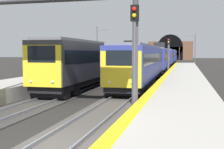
{
  "coord_description": "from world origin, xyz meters",
  "views": [
    {
      "loc": [
        -8.79,
        -4.23,
        3.24
      ],
      "look_at": [
        13.09,
        1.37,
        1.5
      ],
      "focal_mm": 46.57,
      "sensor_mm": 36.0,
      "label": 1
    }
  ],
  "objects_px": {
    "railway_signal_near": "(135,54)",
    "railway_signal_far": "(179,53)",
    "railway_signal_mid": "(168,54)",
    "catenary_mast_near": "(97,48)",
    "train_adjacent_platform": "(115,59)",
    "overhead_signal_gantry": "(56,16)",
    "catenary_mast_far": "(195,49)",
    "train_main_approaching": "(164,57)"
  },
  "relations": [
    {
      "from": "train_adjacent_platform",
      "to": "catenary_mast_far",
      "type": "xyz_separation_m",
      "value": [
        38.8,
        -10.97,
        1.63
      ]
    },
    {
      "from": "train_adjacent_platform",
      "to": "overhead_signal_gantry",
      "type": "xyz_separation_m",
      "value": [
        -22.28,
        -2.33,
        2.67
      ]
    },
    {
      "from": "railway_signal_far",
      "to": "catenary_mast_near",
      "type": "xyz_separation_m",
      "value": [
        -56.52,
        12.84,
        0.97
      ]
    },
    {
      "from": "railway_signal_near",
      "to": "railway_signal_mid",
      "type": "height_order",
      "value": "railway_signal_near"
    },
    {
      "from": "catenary_mast_far",
      "to": "railway_signal_far",
      "type": "bearing_deg",
      "value": 8.29
    },
    {
      "from": "overhead_signal_gantry",
      "to": "catenary_mast_near",
      "type": "xyz_separation_m",
      "value": [
        35.02,
        8.64,
        -1.12
      ]
    },
    {
      "from": "train_adjacent_platform",
      "to": "railway_signal_mid",
      "type": "height_order",
      "value": "train_adjacent_platform"
    },
    {
      "from": "train_adjacent_platform",
      "to": "overhead_signal_gantry",
      "type": "bearing_deg",
      "value": 5.71
    },
    {
      "from": "train_main_approaching",
      "to": "railway_signal_near",
      "type": "height_order",
      "value": "railway_signal_near"
    },
    {
      "from": "train_main_approaching",
      "to": "railway_signal_far",
      "type": "height_order",
      "value": "railway_signal_far"
    },
    {
      "from": "train_main_approaching",
      "to": "catenary_mast_far",
      "type": "height_order",
      "value": "catenary_mast_far"
    },
    {
      "from": "railway_signal_near",
      "to": "catenary_mast_near",
      "type": "relative_size",
      "value": 0.7
    },
    {
      "from": "train_adjacent_platform",
      "to": "catenary_mast_far",
      "type": "relative_size",
      "value": 5.0
    },
    {
      "from": "railway_signal_near",
      "to": "catenary_mast_near",
      "type": "bearing_deg",
      "value": -160.12
    },
    {
      "from": "train_adjacent_platform",
      "to": "catenary_mast_near",
      "type": "distance_m",
      "value": 14.31
    },
    {
      "from": "railway_signal_near",
      "to": "train_main_approaching",
      "type": "bearing_deg",
      "value": -177.53
    },
    {
      "from": "railway_signal_mid",
      "to": "railway_signal_near",
      "type": "bearing_deg",
      "value": 0.0
    },
    {
      "from": "train_main_approaching",
      "to": "overhead_signal_gantry",
      "type": "distance_m",
      "value": 42.86
    },
    {
      "from": "train_adjacent_platform",
      "to": "railway_signal_mid",
      "type": "distance_m",
      "value": 7.8
    },
    {
      "from": "overhead_signal_gantry",
      "to": "catenary_mast_near",
      "type": "relative_size",
      "value": 1.11
    },
    {
      "from": "railway_signal_near",
      "to": "railway_signal_far",
      "type": "distance_m",
      "value": 92.03
    },
    {
      "from": "train_adjacent_platform",
      "to": "overhead_signal_gantry",
      "type": "relative_size",
      "value": 4.58
    },
    {
      "from": "train_main_approaching",
      "to": "catenary_mast_far",
      "type": "distance_m",
      "value": 19.52
    },
    {
      "from": "railway_signal_mid",
      "to": "overhead_signal_gantry",
      "type": "relative_size",
      "value": 0.6
    },
    {
      "from": "catenary_mast_far",
      "to": "train_adjacent_platform",
      "type": "bearing_deg",
      "value": 164.22
    },
    {
      "from": "railway_signal_mid",
      "to": "catenary_mast_near",
      "type": "distance_m",
      "value": 15.43
    },
    {
      "from": "railway_signal_far",
      "to": "catenary_mast_near",
      "type": "relative_size",
      "value": 0.64
    },
    {
      "from": "overhead_signal_gantry",
      "to": "railway_signal_mid",
      "type": "bearing_deg",
      "value": -9.0
    },
    {
      "from": "overhead_signal_gantry",
      "to": "railway_signal_far",
      "type": "bearing_deg",
      "value": -2.63
    },
    {
      "from": "railway_signal_near",
      "to": "railway_signal_mid",
      "type": "distance_m",
      "value": 27.0
    },
    {
      "from": "train_main_approaching",
      "to": "railway_signal_far",
      "type": "xyz_separation_m",
      "value": [
        48.84,
        -1.87,
        0.78
      ]
    },
    {
      "from": "railway_signal_mid",
      "to": "railway_signal_far",
      "type": "height_order",
      "value": "railway_signal_mid"
    },
    {
      "from": "train_main_approaching",
      "to": "railway_signal_near",
      "type": "xyz_separation_m",
      "value": [
        -43.19,
        -1.87,
        0.94
      ]
    },
    {
      "from": "railway_signal_near",
      "to": "train_adjacent_platform",
      "type": "bearing_deg",
      "value": -163.99
    },
    {
      "from": "catenary_mast_far",
      "to": "catenary_mast_near",
      "type": "bearing_deg",
      "value": 146.46
    },
    {
      "from": "railway_signal_far",
      "to": "railway_signal_mid",
      "type": "bearing_deg",
      "value": 0.0
    },
    {
      "from": "railway_signal_near",
      "to": "catenary_mast_far",
      "type": "xyz_separation_m",
      "value": [
        61.57,
        -4.44,
        0.89
      ]
    },
    {
      "from": "train_adjacent_platform",
      "to": "railway_signal_far",
      "type": "xyz_separation_m",
      "value": [
        69.26,
        -6.53,
        0.58
      ]
    },
    {
      "from": "railway_signal_mid",
      "to": "catenary_mast_near",
      "type": "relative_size",
      "value": 0.66
    },
    {
      "from": "train_main_approaching",
      "to": "railway_signal_mid",
      "type": "distance_m",
      "value": 16.31
    },
    {
      "from": "railway_signal_mid",
      "to": "overhead_signal_gantry",
      "type": "height_order",
      "value": "overhead_signal_gantry"
    },
    {
      "from": "overhead_signal_gantry",
      "to": "catenary_mast_far",
      "type": "bearing_deg",
      "value": -8.05
    }
  ]
}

